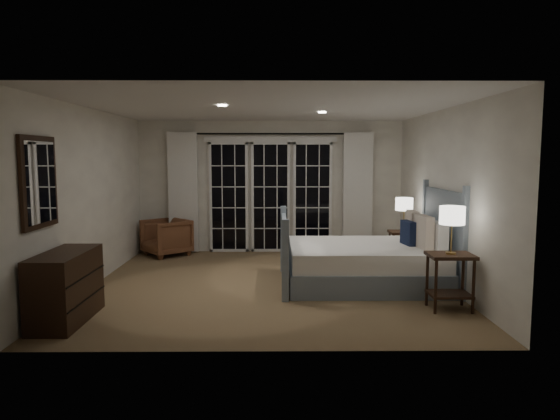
{
  "coord_description": "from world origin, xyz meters",
  "views": [
    {
      "loc": [
        0.1,
        -7.03,
        1.83
      ],
      "look_at": [
        0.16,
        0.2,
        1.05
      ],
      "focal_mm": 32.0,
      "sensor_mm": 36.0,
      "label": 1
    }
  ],
  "objects_px": {
    "bed": "(368,261)",
    "dresser": "(66,287)",
    "nightstand_left": "(450,273)",
    "lamp_right": "(404,205)",
    "armchair": "(166,237)",
    "lamp_left": "(452,216)",
    "nightstand_right": "(403,243)"
  },
  "relations": [
    {
      "from": "nightstand_left",
      "to": "lamp_left",
      "type": "xyz_separation_m",
      "value": [
        0.0,
        0.0,
        0.68
      ]
    },
    {
      "from": "lamp_left",
      "to": "armchair",
      "type": "height_order",
      "value": "lamp_left"
    },
    {
      "from": "nightstand_left",
      "to": "dresser",
      "type": "height_order",
      "value": "dresser"
    },
    {
      "from": "bed",
      "to": "armchair",
      "type": "height_order",
      "value": "bed"
    },
    {
      "from": "lamp_left",
      "to": "dresser",
      "type": "relative_size",
      "value": 0.52
    },
    {
      "from": "bed",
      "to": "lamp_right",
      "type": "bearing_deg",
      "value": 54.85
    },
    {
      "from": "nightstand_left",
      "to": "dresser",
      "type": "relative_size",
      "value": 0.62
    },
    {
      "from": "bed",
      "to": "dresser",
      "type": "height_order",
      "value": "bed"
    },
    {
      "from": "nightstand_right",
      "to": "armchair",
      "type": "height_order",
      "value": "armchair"
    },
    {
      "from": "nightstand_left",
      "to": "lamp_right",
      "type": "bearing_deg",
      "value": 89.11
    },
    {
      "from": "armchair",
      "to": "dresser",
      "type": "xyz_separation_m",
      "value": [
        -0.3,
        -3.71,
        0.05
      ]
    },
    {
      "from": "nightstand_left",
      "to": "lamp_right",
      "type": "distance_m",
      "value": 2.4
    },
    {
      "from": "nightstand_right",
      "to": "dresser",
      "type": "relative_size",
      "value": 0.54
    },
    {
      "from": "nightstand_right",
      "to": "nightstand_left",
      "type": "bearing_deg",
      "value": -90.89
    },
    {
      "from": "armchair",
      "to": "dresser",
      "type": "height_order",
      "value": "dresser"
    },
    {
      "from": "nightstand_left",
      "to": "armchair",
      "type": "relative_size",
      "value": 0.91
    },
    {
      "from": "nightstand_right",
      "to": "lamp_right",
      "type": "relative_size",
      "value": 1.08
    },
    {
      "from": "dresser",
      "to": "nightstand_right",
      "type": "bearing_deg",
      "value": 31.46
    },
    {
      "from": "armchair",
      "to": "lamp_left",
      "type": "bearing_deg",
      "value": 10.6
    },
    {
      "from": "bed",
      "to": "nightstand_left",
      "type": "distance_m",
      "value": 1.42
    },
    {
      "from": "nightstand_right",
      "to": "armchair",
      "type": "relative_size",
      "value": 0.8
    },
    {
      "from": "nightstand_left",
      "to": "lamp_right",
      "type": "relative_size",
      "value": 1.22
    },
    {
      "from": "lamp_left",
      "to": "nightstand_right",
      "type": "bearing_deg",
      "value": 89.11
    },
    {
      "from": "nightstand_left",
      "to": "lamp_right",
      "type": "height_order",
      "value": "lamp_right"
    },
    {
      "from": "nightstand_right",
      "to": "dresser",
      "type": "bearing_deg",
      "value": -148.54
    },
    {
      "from": "armchair",
      "to": "bed",
      "type": "bearing_deg",
      "value": 17.14
    },
    {
      "from": "nightstand_left",
      "to": "nightstand_right",
      "type": "height_order",
      "value": "nightstand_left"
    },
    {
      "from": "dresser",
      "to": "lamp_right",
      "type": "bearing_deg",
      "value": 31.46
    },
    {
      "from": "nightstand_left",
      "to": "lamp_left",
      "type": "relative_size",
      "value": 1.19
    },
    {
      "from": "bed",
      "to": "nightstand_right",
      "type": "bearing_deg",
      "value": 54.85
    },
    {
      "from": "nightstand_left",
      "to": "armchair",
      "type": "bearing_deg",
      "value": 140.99
    },
    {
      "from": "nightstand_left",
      "to": "armchair",
      "type": "xyz_separation_m",
      "value": [
        -4.1,
        3.32,
        -0.11
      ]
    }
  ]
}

